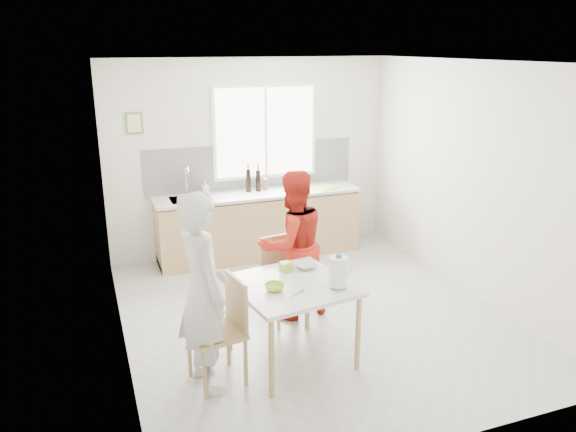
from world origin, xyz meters
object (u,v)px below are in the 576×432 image
person_white (203,293)px  wine_bottle_a (248,180)px  milk_jug (339,271)px  wine_bottle_b (258,180)px  bowl_green (275,287)px  bowl_white (306,266)px  dining_table (291,292)px  chair_left (224,326)px  chair_far (282,274)px  person_red (292,245)px

person_white → wine_bottle_a: person_white is taller
milk_jug → wine_bottle_b: wine_bottle_b is taller
bowl_green → bowl_white: bearing=39.8°
dining_table → wine_bottle_a: 2.84m
dining_table → chair_left: (-0.67, -0.10, -0.17)m
dining_table → chair_far: (0.22, 0.86, -0.20)m
dining_table → wine_bottle_b: bearing=78.5°
person_red → milk_jug: (0.03, -1.09, 0.12)m
chair_far → bowl_green: bearing=-122.4°
chair_far → person_white: (-1.06, -0.99, 0.38)m
person_red → dining_table: bearing=59.7°
person_red → bowl_white: 0.57m
chair_left → wine_bottle_a: wine_bottle_a is taller
bowl_white → wine_bottle_a: (0.17, 2.49, 0.28)m
wine_bottle_b → person_red: bearing=-96.8°
dining_table → wine_bottle_b: size_ratio=3.82×
chair_left → wine_bottle_a: size_ratio=2.97×
bowl_green → wine_bottle_b: bearing=75.2°
bowl_green → bowl_white: bowl_green is taller
chair_far → wine_bottle_b: wine_bottle_b is taller
dining_table → bowl_green: bearing=-157.1°
chair_far → milk_jug: (0.14, -1.09, 0.44)m
chair_left → chair_far: (0.89, 0.97, -0.03)m
dining_table → person_white: 0.87m
person_white → milk_jug: (1.21, -0.10, 0.06)m
chair_far → person_red: size_ratio=0.55×
chair_far → wine_bottle_a: bearing=75.0°
bowl_green → milk_jug: (0.55, -0.15, 0.13)m
person_white → wine_bottle_a: (1.27, 2.91, 0.20)m
wine_bottle_a → wine_bottle_b: wine_bottle_a is taller
chair_left → bowl_green: bearing=84.0°
bowl_green → wine_bottle_a: size_ratio=0.57×
dining_table → wine_bottle_b: wine_bottle_b is taller
bowl_green → person_red: bearing=60.7°
chair_left → person_red: size_ratio=0.59×
dining_table → chair_far: chair_far is taller
chair_far → chair_left: bearing=-141.5°
chair_left → chair_far: size_ratio=1.06×
bowl_white → chair_far: bearing=93.8°
person_white → milk_jug: 1.21m
chair_left → bowl_white: chair_left is taller
dining_table → person_red: size_ratio=0.71×
bowl_white → wine_bottle_a: size_ratio=0.62×
milk_jug → person_white: bearing=166.6°
dining_table → chair_left: bearing=-171.2°
dining_table → wine_bottle_a: wine_bottle_a is taller
wine_bottle_a → bowl_white: bearing=-93.9°
dining_table → wine_bottle_a: (0.43, 2.78, 0.39)m
person_white → bowl_white: 1.18m
chair_left → chair_far: chair_left is taller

